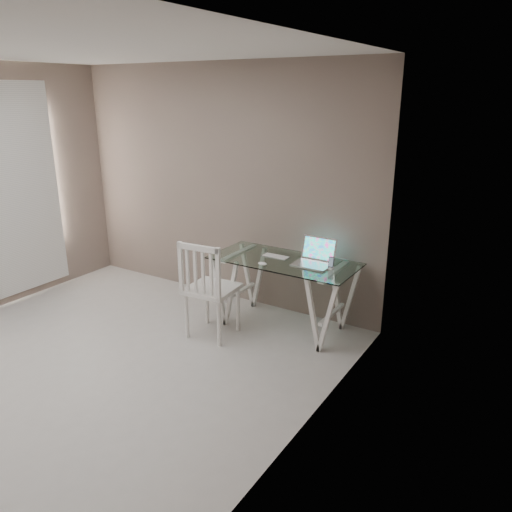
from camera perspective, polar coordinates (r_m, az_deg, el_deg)
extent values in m
plane|color=#AEABA7|center=(4.77, -20.05, -12.93)|extent=(4.50, 4.50, 0.00)
cube|color=white|center=(4.14, -24.39, 21.19)|extent=(4.00, 4.50, 0.02)
cube|color=#75655C|center=(5.82, -4.02, 8.06)|extent=(4.00, 0.02, 2.70)
cube|color=#75655C|center=(2.94, 2.06, -2.30)|extent=(0.02, 4.50, 2.70)
cube|color=silver|center=(5.09, 3.22, -0.55)|extent=(1.50, 0.70, 0.01)
cube|color=white|center=(5.49, -1.90, -3.30)|extent=(0.24, 0.62, 0.72)
cube|color=white|center=(5.01, 8.69, -5.72)|extent=(0.24, 0.62, 0.72)
cube|color=white|center=(5.03, -5.05, -3.75)|extent=(0.50, 0.50, 0.04)
cylinder|color=white|center=(5.09, -7.93, -6.81)|extent=(0.04, 0.04, 0.48)
cylinder|color=white|center=(4.90, -4.25, -7.72)|extent=(0.04, 0.04, 0.48)
cylinder|color=white|center=(5.37, -5.63, -5.31)|extent=(0.04, 0.04, 0.48)
cylinder|color=white|center=(5.19, -2.08, -6.10)|extent=(0.04, 0.04, 0.48)
cube|color=white|center=(4.76, -6.52, -1.71)|extent=(0.47, 0.07, 0.52)
cube|color=silver|center=(4.96, 6.39, -0.99)|extent=(0.36, 0.25, 0.02)
cube|color=#19D899|center=(5.05, 7.23, 0.85)|extent=(0.36, 0.08, 0.24)
cube|color=silver|center=(5.19, 2.26, -0.05)|extent=(0.29, 0.12, 0.01)
ellipsoid|color=white|center=(4.93, 0.75, -0.89)|extent=(0.10, 0.06, 0.03)
cube|color=white|center=(4.89, 8.50, -1.37)|extent=(0.06, 0.06, 0.01)
cube|color=black|center=(4.88, 8.57, -0.70)|extent=(0.05, 0.03, 0.10)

